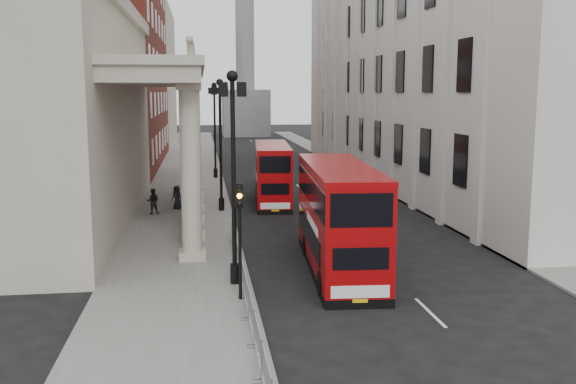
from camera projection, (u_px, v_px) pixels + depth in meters
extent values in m
plane|color=black|center=(259.00, 320.00, 21.62)|extent=(260.00, 260.00, 0.00)
cube|color=slate|center=(187.00, 189.00, 50.58)|extent=(6.00, 140.00, 0.12)
cube|color=slate|center=(389.00, 185.00, 52.77)|extent=(3.00, 140.00, 0.12)
cube|color=slate|center=(224.00, 188.00, 50.97)|extent=(0.20, 140.00, 0.14)
cube|color=#A39C89|center=(49.00, 120.00, 36.91)|extent=(9.00, 28.00, 12.00)
cube|color=maroon|center=(114.00, 58.00, 65.51)|extent=(9.00, 32.00, 22.00)
cube|color=#A39C89|center=(142.00, 76.00, 96.99)|extent=(9.00, 30.00, 20.00)
cube|color=#BCB9B0|center=(415.00, 32.00, 53.14)|extent=(8.00, 55.00, 25.00)
cube|color=#60605E|center=(246.00, 113.00, 111.86)|extent=(8.00, 8.00, 8.00)
cylinder|color=black|center=(235.00, 273.00, 25.37)|extent=(0.36, 0.36, 0.80)
cylinder|color=black|center=(234.00, 183.00, 24.82)|extent=(0.18, 0.18, 8.00)
sphere|color=black|center=(232.00, 76.00, 24.18)|extent=(0.44, 0.44, 0.44)
cube|color=black|center=(242.00, 89.00, 24.30)|extent=(0.35, 0.35, 0.55)
cube|color=black|center=(223.00, 89.00, 24.21)|extent=(0.35, 0.35, 0.55)
cylinder|color=black|center=(222.00, 204.00, 41.04)|extent=(0.36, 0.36, 0.80)
cylinder|color=black|center=(221.00, 148.00, 40.48)|extent=(0.18, 0.18, 8.00)
sphere|color=black|center=(220.00, 82.00, 39.84)|extent=(0.44, 0.44, 0.44)
cube|color=black|center=(225.00, 90.00, 39.97)|extent=(0.35, 0.35, 0.55)
cube|color=black|center=(214.00, 90.00, 39.88)|extent=(0.35, 0.35, 0.55)
cylinder|color=black|center=(216.00, 173.00, 56.70)|extent=(0.36, 0.36, 0.80)
cylinder|color=black|center=(215.00, 132.00, 56.14)|extent=(0.18, 0.18, 8.00)
sphere|color=black|center=(214.00, 85.00, 55.51)|extent=(0.44, 0.44, 0.44)
cube|color=black|center=(218.00, 91.00, 55.63)|extent=(0.35, 0.35, 0.55)
cube|color=black|center=(210.00, 91.00, 55.54)|extent=(0.35, 0.35, 0.55)
cylinder|color=black|center=(240.00, 254.00, 23.23)|extent=(0.12, 0.12, 3.40)
cube|color=black|center=(239.00, 195.00, 22.89)|extent=(0.28, 0.22, 0.90)
sphere|color=black|center=(239.00, 188.00, 22.72)|extent=(0.18, 0.18, 0.18)
sphere|color=orange|center=(240.00, 196.00, 22.77)|extent=(0.18, 0.18, 0.18)
sphere|color=black|center=(240.00, 204.00, 22.81)|extent=(0.18, 0.18, 0.18)
cube|color=gray|center=(267.00, 381.00, 15.59)|extent=(0.50, 2.30, 1.10)
cube|color=gray|center=(258.00, 344.00, 17.89)|extent=(0.50, 2.30, 1.10)
cube|color=gray|center=(252.00, 315.00, 20.19)|extent=(0.50, 2.30, 1.10)
cube|color=gray|center=(246.00, 292.00, 22.49)|extent=(0.50, 2.30, 1.10)
cube|color=gray|center=(242.00, 274.00, 24.79)|extent=(0.50, 2.30, 1.10)
cube|color=gray|center=(238.00, 258.00, 27.10)|extent=(0.50, 2.30, 1.10)
cube|color=gray|center=(235.00, 245.00, 29.40)|extent=(0.50, 2.30, 1.10)
cube|color=gray|center=(233.00, 234.00, 31.70)|extent=(0.50, 2.30, 1.10)
cube|color=#920608|center=(338.00, 239.00, 27.68)|extent=(3.17, 10.65, 2.00)
cube|color=#920608|center=(339.00, 191.00, 27.36)|extent=(3.17, 10.65, 1.75)
cube|color=#920608|center=(339.00, 168.00, 27.20)|extent=(3.21, 10.69, 0.25)
cube|color=black|center=(338.00, 265.00, 27.86)|extent=(3.19, 10.65, 0.35)
cube|color=black|center=(339.00, 233.00, 27.64)|extent=(3.10, 8.65, 1.00)
cube|color=black|center=(339.00, 189.00, 27.34)|extent=(3.19, 10.05, 1.10)
cube|color=white|center=(360.00, 292.00, 22.62)|extent=(2.10, 0.19, 0.45)
cube|color=yellow|center=(360.00, 301.00, 22.66)|extent=(0.55, 0.08, 0.13)
cylinder|color=black|center=(323.00, 283.00, 24.13)|extent=(0.38, 1.02, 1.00)
cylinder|color=black|center=(382.00, 282.00, 24.29)|extent=(0.38, 1.02, 1.00)
cylinder|color=black|center=(307.00, 245.00, 30.15)|extent=(0.38, 1.02, 1.00)
cylinder|color=black|center=(354.00, 244.00, 30.31)|extent=(0.38, 1.02, 1.00)
cube|color=#9B0709|center=(272.00, 185.00, 44.56)|extent=(2.88, 9.45, 1.77)
cube|color=#9B0709|center=(272.00, 159.00, 44.28)|extent=(2.88, 9.45, 1.55)
cube|color=#9B0709|center=(272.00, 146.00, 44.14)|extent=(2.92, 9.49, 0.22)
cube|color=black|center=(272.00, 200.00, 44.72)|extent=(2.90, 9.45, 0.31)
cube|color=black|center=(272.00, 182.00, 44.53)|extent=(2.81, 7.68, 0.89)
cube|color=black|center=(272.00, 158.00, 44.26)|extent=(2.90, 8.92, 0.98)
cube|color=white|center=(275.00, 206.00, 40.07)|extent=(1.86, 0.19, 0.40)
cube|color=yellow|center=(275.00, 210.00, 40.11)|extent=(0.49, 0.07, 0.12)
cylinder|color=black|center=(259.00, 204.00, 41.42)|extent=(0.35, 0.91, 0.89)
cylinder|color=black|center=(290.00, 204.00, 41.55)|extent=(0.35, 0.91, 0.89)
cylinder|color=black|center=(257.00, 191.00, 46.76)|extent=(0.35, 0.91, 0.89)
cylinder|color=black|center=(285.00, 191.00, 46.88)|extent=(0.35, 0.91, 0.89)
imported|color=black|center=(193.00, 218.00, 33.85)|extent=(0.76, 0.59, 1.86)
imported|color=#292421|center=(153.00, 201.00, 39.74)|extent=(0.78, 0.61, 1.61)
imported|color=black|center=(177.00, 197.00, 41.45)|extent=(0.89, 0.81, 1.52)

